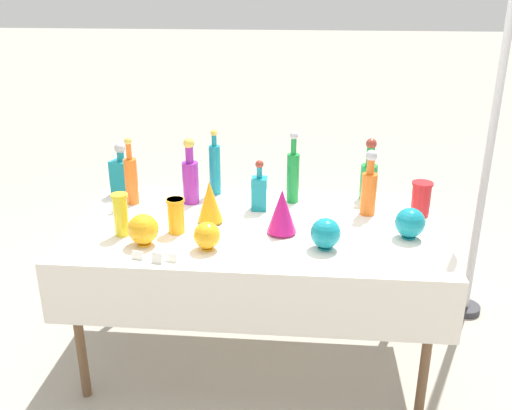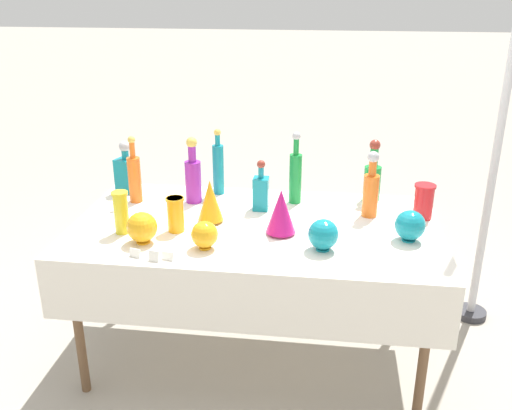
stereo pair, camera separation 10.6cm
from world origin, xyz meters
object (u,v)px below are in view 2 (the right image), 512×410
tall_bottle_2 (218,167)px  slender_vase_2 (424,200)px  fluted_vase_0 (210,201)px  round_bowl_1 (410,225)px  tall_bottle_1 (372,177)px  square_decanter_1 (262,191)px  cardboard_box_behind_left (259,243)px  square_decanter_0 (127,172)px  round_bowl_0 (205,235)px  tall_bottle_5 (193,176)px  slender_vase_1 (176,213)px  tall_bottle_0 (295,174)px  round_bowl_2 (323,234)px  slender_vase_0 (121,211)px  tall_bottle_4 (134,176)px  tall_bottle_3 (371,190)px  fluted_vase_1 (281,211)px  round_bowl_3 (142,227)px  canopy_pole (499,139)px

tall_bottle_2 → slender_vase_2: size_ratio=2.09×
fluted_vase_0 → round_bowl_1: bearing=-5.7°
tall_bottle_1 → slender_vase_2: size_ratio=1.91×
slender_vase_2 → square_decanter_1: bearing=179.7°
tall_bottle_1 → cardboard_box_behind_left: bearing=138.0°
square_decanter_0 → round_bowl_0: bearing=-48.4°
round_bowl_0 → tall_bottle_5: bearing=108.2°
tall_bottle_5 → slender_vase_1: size_ratio=2.12×
tall_bottle_0 → round_bowl_2: 0.58m
slender_vase_0 → tall_bottle_0: bearing=32.6°
tall_bottle_4 → round_bowl_0: 0.71m
tall_bottle_1 → round_bowl_1: tall_bottle_1 is taller
tall_bottle_3 → slender_vase_0: bearing=-162.8°
square_decanter_0 → cardboard_box_behind_left: square_decanter_0 is taller
tall_bottle_0 → tall_bottle_4: (-0.84, -0.10, -0.02)m
slender_vase_0 → cardboard_box_behind_left: 1.47m
tall_bottle_5 → slender_vase_0: size_ratio=1.75×
round_bowl_1 → tall_bottle_3: bearing=121.1°
tall_bottle_2 → square_decanter_0: bearing=-176.0°
tall_bottle_0 → fluted_vase_1: size_ratio=1.76×
tall_bottle_2 → fluted_vase_1: tall_bottle_2 is taller
slender_vase_0 → round_bowl_2: 0.93m
round_bowl_3 → tall_bottle_0: bearing=42.4°
tall_bottle_0 → round_bowl_3: 0.87m
canopy_pole → tall_bottle_5: bearing=-169.8°
canopy_pole → slender_vase_0: bearing=-158.5°
cardboard_box_behind_left → square_decanter_0: bearing=-134.5°
tall_bottle_3 → tall_bottle_5: bearing=175.4°
square_decanter_1 → round_bowl_2: bearing=-53.2°
square_decanter_0 → round_bowl_1: bearing=-17.0°
round_bowl_1 → cardboard_box_behind_left: 1.54m
square_decanter_0 → canopy_pole: 2.00m
slender_vase_1 → square_decanter_1: bearing=41.0°
tall_bottle_1 → round_bowl_1: 0.52m
tall_bottle_4 → fluted_vase_0: bearing=-25.6°
slender_vase_2 → round_bowl_3: slender_vase_2 is taller
canopy_pole → round_bowl_3: bearing=-154.4°
tall_bottle_1 → slender_vase_2: tall_bottle_1 is taller
slender_vase_0 → canopy_pole: 1.96m
tall_bottle_0 → slender_vase_1: bearing=-140.1°
square_decanter_1 → tall_bottle_1: bearing=20.7°
slender_vase_2 → round_bowl_2: slender_vase_2 is taller
canopy_pole → slender_vase_1: bearing=-157.2°
tall_bottle_3 → round_bowl_0: 0.88m
slender_vase_0 → slender_vase_1: bearing=12.0°
tall_bottle_4 → fluted_vase_1: (0.80, -0.31, -0.03)m
tall_bottle_5 → round_bowl_2: 0.85m
square_decanter_0 → round_bowl_2: (1.09, -0.60, -0.04)m
fluted_vase_0 → square_decanter_1: bearing=40.1°
tall_bottle_2 → square_decanter_0: (-0.51, -0.04, -0.04)m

